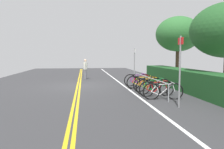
# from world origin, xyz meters

# --- Properties ---
(ground_plane) EXTENTS (37.73, 13.16, 0.05)m
(ground_plane) POSITION_xyz_m (0.00, 0.00, -0.03)
(ground_plane) COLOR #353538
(centre_line_yellow_inner) EXTENTS (33.96, 0.10, 0.00)m
(centre_line_yellow_inner) POSITION_xyz_m (0.00, -0.08, 0.00)
(centre_line_yellow_inner) COLOR gold
(centre_line_yellow_inner) RESTS_ON ground_plane
(centre_line_yellow_outer) EXTENTS (33.96, 0.10, 0.00)m
(centre_line_yellow_outer) POSITION_xyz_m (0.00, 0.08, 0.00)
(centre_line_yellow_outer) COLOR gold
(centre_line_yellow_outer) RESTS_ON ground_plane
(bike_lane_stripe_white) EXTENTS (33.96, 0.12, 0.00)m
(bike_lane_stripe_white) POSITION_xyz_m (0.00, 2.76, 0.00)
(bike_lane_stripe_white) COLOR white
(bike_lane_stripe_white) RESTS_ON ground_plane
(bike_rack) EXTENTS (5.33, 0.05, 0.74)m
(bike_rack) POSITION_xyz_m (2.57, 3.67, 0.55)
(bike_rack) COLOR #9EA0A5
(bike_rack) RESTS_ON ground_plane
(bicycle_0) EXTENTS (0.49, 1.75, 0.78)m
(bicycle_0) POSITION_xyz_m (0.49, 3.59, 0.37)
(bicycle_0) COLOR black
(bicycle_0) RESTS_ON ground_plane
(bicycle_1) EXTENTS (0.64, 1.75, 0.74)m
(bicycle_1) POSITION_xyz_m (1.18, 3.58, 0.35)
(bicycle_1) COLOR black
(bicycle_1) RESTS_ON ground_plane
(bicycle_2) EXTENTS (0.58, 1.76, 0.78)m
(bicycle_2) POSITION_xyz_m (1.89, 3.54, 0.37)
(bicycle_2) COLOR black
(bicycle_2) RESTS_ON ground_plane
(bicycle_3) EXTENTS (0.52, 1.67, 0.76)m
(bicycle_3) POSITION_xyz_m (2.53, 3.63, 0.35)
(bicycle_3) COLOR black
(bicycle_3) RESTS_ON ground_plane
(bicycle_4) EXTENTS (0.46, 1.83, 0.78)m
(bicycle_4) POSITION_xyz_m (3.33, 3.67, 0.37)
(bicycle_4) COLOR black
(bicycle_4) RESTS_ON ground_plane
(bicycle_5) EXTENTS (0.46, 1.72, 0.75)m
(bicycle_5) POSITION_xyz_m (3.95, 3.62, 0.35)
(bicycle_5) COLOR black
(bicycle_5) RESTS_ON ground_plane
(bicycle_6) EXTENTS (0.46, 1.73, 0.75)m
(bicycle_6) POSITION_xyz_m (4.69, 3.64, 0.35)
(bicycle_6) COLOR black
(bicycle_6) RESTS_ON ground_plane
(pedestrian) EXTENTS (0.49, 0.32, 1.58)m
(pedestrian) POSITION_xyz_m (-3.76, 0.45, 0.90)
(pedestrian) COLOR slate
(pedestrian) RESTS_ON ground_plane
(sign_post_near) EXTENTS (0.36, 0.09, 2.33)m
(sign_post_near) POSITION_xyz_m (-0.50, 3.62, 1.40)
(sign_post_near) COLOR gray
(sign_post_near) RESTS_ON ground_plane
(sign_post_far) EXTENTS (0.36, 0.06, 2.54)m
(sign_post_far) POSITION_xyz_m (6.14, 3.68, 1.51)
(sign_post_far) COLOR gray
(sign_post_far) RESTS_ON ground_plane
(hedge_backdrop) EXTENTS (14.28, 1.28, 1.08)m
(hedge_backdrop) POSITION_xyz_m (4.07, 5.87, 0.54)
(hedge_backdrop) COLOR #1C4C21
(hedge_backdrop) RESTS_ON ground_plane
(tree_near_left) EXTENTS (3.10, 3.10, 4.59)m
(tree_near_left) POSITION_xyz_m (-1.28, 6.93, 3.36)
(tree_near_left) COLOR #473323
(tree_near_left) RESTS_ON ground_plane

